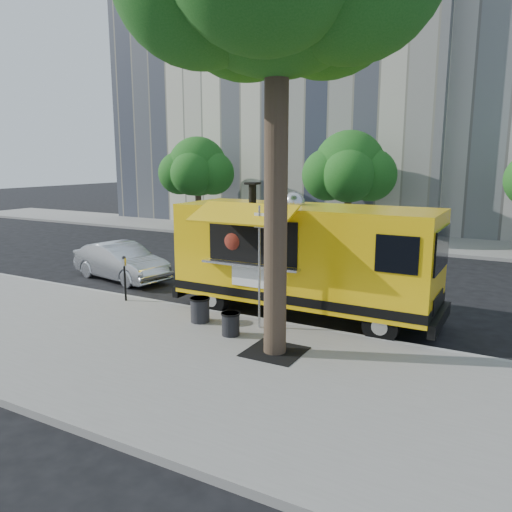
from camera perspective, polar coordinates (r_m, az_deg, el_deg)
The scene contains 14 objects.
ground at distance 14.46m, azimuth -2.13°, elevation -5.96°, with size 120.00×120.00×0.00m, color black.
sidewalk at distance 11.39m, azimuth -12.67°, elevation -10.63°, with size 60.00×6.00×0.15m, color gray.
curb at distance 13.69m, azimuth -4.14°, elevation -6.65°, with size 60.00×0.14×0.16m, color #999993.
far_sidewalk at distance 26.67m, azimuth 12.90°, elevation 1.80°, with size 60.00×5.00×0.15m, color gray.
building_left at distance 37.89m, azimuth 4.96°, elevation 22.84°, with size 22.00×14.00×24.00m, color beige.
tree_well at distance 10.91m, azimuth 2.15°, elevation -10.87°, with size 1.20×1.20×0.02m, color black.
far_tree_a at distance 29.61m, azimuth -6.69°, elevation 10.09°, with size 3.42×3.42×5.36m.
far_tree_b at distance 25.87m, azimuth 10.60°, elevation 9.98°, with size 3.60×3.60×5.50m.
sign_post at distance 11.96m, azimuth 0.39°, elevation -0.43°, with size 0.28×0.06×3.00m.
parking_meter at distance 14.94m, azimuth -14.79°, elevation -1.88°, with size 0.11×0.11×1.33m.
food_truck at distance 13.35m, azimuth 5.37°, elevation -0.02°, with size 7.23×3.34×3.57m.
sedan at distance 18.26m, azimuth -15.16°, elevation -0.63°, with size 1.39×3.98×1.31m, color silver.
trash_bin_left at distance 12.80m, azimuth -6.42°, elevation -6.04°, with size 0.52×0.52×0.63m.
trash_bin_right at distance 11.81m, azimuth -2.92°, elevation -7.67°, with size 0.45×0.45×0.55m.
Camera 1 is at (7.11, -11.87, 4.23)m, focal length 35.00 mm.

